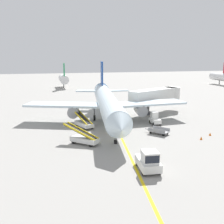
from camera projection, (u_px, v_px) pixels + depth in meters
name	position (u px, v px, depth m)	size (l,w,h in m)	color
ground_plane	(117.00, 147.00, 34.55)	(300.00, 300.00, 0.00)	gray
taxi_line_yellow	(120.00, 135.00, 39.74)	(0.30, 80.00, 0.01)	yellow
airliner	(107.00, 103.00, 47.01)	(28.30, 35.29, 10.10)	silver
jet_bridge	(159.00, 95.00, 55.04)	(12.66, 7.95, 4.85)	silver
pushback_tug	(149.00, 161.00, 27.39)	(2.27, 3.78, 2.20)	silver
baggage_tug_near_wing	(155.00, 119.00, 45.97)	(1.35, 2.41, 2.10)	silver
belt_loader_forward_hold	(84.00, 123.00, 43.92)	(2.90, 5.13, 2.59)	silver
belt_loader_aft_hold	(84.00, 138.00, 35.75)	(4.51, 4.32, 2.59)	silver
baggage_cart_loaded	(159.00, 131.00, 40.33)	(2.96, 3.45, 0.94)	#A5A5A8
ground_crew_marshaller	(107.00, 126.00, 41.18)	(0.36, 0.24, 1.70)	#26262D
safety_cone_nose_left	(201.00, 138.00, 37.71)	(0.36, 0.36, 0.44)	orange
safety_cone_nose_right	(210.00, 134.00, 39.61)	(0.36, 0.36, 0.44)	orange
safety_cone_wingtip_left	(126.00, 114.00, 52.73)	(0.36, 0.36, 0.44)	orange
safety_cone_wingtip_right	(113.00, 122.00, 46.90)	(0.36, 0.36, 0.44)	orange
distant_aircraft_far_left	(64.00, 79.00, 97.97)	(3.00, 10.10, 8.80)	silver
distant_aircraft_mid_left	(220.00, 77.00, 107.92)	(3.00, 10.10, 8.80)	silver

